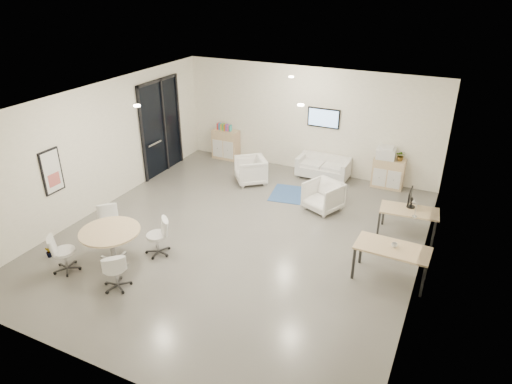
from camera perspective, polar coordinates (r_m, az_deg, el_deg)
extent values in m
cube|color=#5E5B56|center=(11.07, -1.97, -7.29)|extent=(8.00, 9.00, 0.80)
cube|color=white|center=(9.49, -2.35, 13.37)|extent=(8.00, 9.00, 0.80)
cube|color=silver|center=(14.37, 7.03, 9.31)|extent=(8.00, 0.80, 3.20)
cube|color=silver|center=(6.79, -22.16, -13.06)|extent=(8.00, 0.80, 3.20)
cube|color=silver|center=(12.64, -20.21, 5.56)|extent=(0.80, 9.00, 3.20)
cube|color=silver|center=(9.14, 23.17, -2.72)|extent=(0.80, 9.00, 3.20)
cube|color=black|center=(14.18, -11.80, 7.98)|extent=(0.02, 1.90, 2.85)
cube|color=black|center=(13.82, -12.26, 13.44)|extent=(0.06, 1.90, 0.08)
cube|color=black|center=(13.49, -14.02, 6.84)|extent=(0.06, 0.08, 2.85)
cube|color=black|center=(14.86, -9.65, 8.99)|extent=(0.06, 0.08, 2.85)
cube|color=black|center=(14.28, -11.38, 8.15)|extent=(0.06, 0.07, 2.85)
cube|color=#B2B2B7|center=(13.92, -12.56, 5.95)|extent=(0.04, 0.60, 0.05)
cube|color=black|center=(11.37, -24.18, 2.37)|extent=(0.04, 0.54, 1.04)
cube|color=white|center=(11.36, -24.11, 2.35)|extent=(0.01, 0.46, 0.96)
cube|color=#C25853|center=(11.43, -23.92, 1.43)|extent=(0.01, 0.32, 0.30)
cube|color=black|center=(13.79, 8.45, 9.16)|extent=(0.98, 0.05, 0.58)
cube|color=#93C2FF|center=(13.76, 8.41, 9.13)|extent=(0.90, 0.01, 0.50)
cylinder|color=#FFEAC6|center=(9.77, -14.67, 10.39)|extent=(0.14, 0.14, 0.03)
cylinder|color=#FFEAC6|center=(9.56, 5.62, 10.78)|extent=(0.14, 0.14, 0.03)
cylinder|color=#FFEAC6|center=(12.25, 4.42, 14.16)|extent=(0.14, 0.14, 0.03)
cube|color=tan|center=(15.21, -3.77, 5.96)|extent=(0.86, 0.43, 0.97)
cube|color=silver|center=(15.16, -4.83, 5.45)|extent=(0.36, 0.02, 0.58)
cube|color=silver|center=(14.97, -3.51, 5.24)|extent=(0.36, 0.02, 0.58)
cube|color=tan|center=(13.62, 16.20, 2.28)|extent=(0.87, 0.41, 0.87)
cube|color=silver|center=(13.48, 15.15, 1.77)|extent=(0.37, 0.02, 0.52)
cube|color=silver|center=(13.43, 16.82, 1.46)|extent=(0.37, 0.02, 0.52)
cube|color=red|center=(15.15, -4.73, 8.21)|extent=(0.04, 0.14, 0.22)
cube|color=#337FCC|center=(15.12, -4.52, 8.18)|extent=(0.04, 0.14, 0.22)
cube|color=gold|center=(15.09, -4.31, 8.15)|extent=(0.04, 0.14, 0.22)
cube|color=#4CB24C|center=(15.06, -4.09, 8.12)|extent=(0.04, 0.14, 0.22)
cube|color=#CC6619|center=(15.03, -3.87, 8.09)|extent=(0.04, 0.14, 0.22)
cube|color=purple|center=(14.99, -3.66, 8.06)|extent=(0.04, 0.14, 0.22)
cube|color=#E54C7F|center=(14.96, -3.44, 8.03)|extent=(0.04, 0.14, 0.22)
cube|color=teal|center=(14.94, -3.22, 8.00)|extent=(0.04, 0.14, 0.22)
cube|color=white|center=(13.42, 15.96, 4.68)|extent=(0.54, 0.46, 0.30)
cube|color=white|center=(13.36, 16.05, 5.41)|extent=(0.40, 0.34, 0.06)
cube|color=silver|center=(13.88, 8.36, 2.64)|extent=(1.54, 0.78, 0.29)
cube|color=silver|center=(14.04, 8.81, 4.14)|extent=(1.53, 0.19, 0.29)
cube|color=silver|center=(14.03, 5.68, 3.68)|extent=(0.14, 0.77, 0.57)
cube|color=silver|center=(13.66, 11.18, 2.67)|extent=(0.14, 0.77, 0.57)
cube|color=navy|center=(12.79, 5.78, -0.45)|extent=(1.88, 1.40, 0.01)
imported|color=silver|center=(13.38, -0.69, 2.88)|extent=(1.12, 1.13, 0.85)
imported|color=silver|center=(11.95, 8.40, -0.36)|extent=(1.06, 1.03, 0.85)
cube|color=tan|center=(11.14, 18.64, -2.21)|extent=(1.37, 0.79, 0.04)
cube|color=black|center=(11.11, 15.10, -3.78)|extent=(0.05, 0.05, 0.64)
cube|color=black|center=(11.02, 21.27, -5.00)|extent=(0.05, 0.05, 0.64)
cube|color=black|center=(11.60, 15.67, -2.53)|extent=(0.05, 0.05, 0.64)
cube|color=black|center=(11.52, 21.57, -3.68)|extent=(0.05, 0.05, 0.64)
cube|color=tan|center=(9.45, 16.72, -6.75)|extent=(1.46, 0.76, 0.04)
cube|color=black|center=(9.48, 12.10, -8.76)|extent=(0.05, 0.05, 0.71)
cube|color=black|center=(9.36, 20.14, -10.44)|extent=(0.05, 0.05, 0.71)
cube|color=black|center=(9.99, 13.00, -6.91)|extent=(0.05, 0.05, 0.71)
cube|color=black|center=(9.87, 20.59, -8.46)|extent=(0.05, 0.05, 0.71)
cylinder|color=black|center=(11.26, 18.77, -1.75)|extent=(0.20, 0.20, 0.02)
cube|color=black|center=(11.21, 18.86, -1.21)|extent=(0.04, 0.03, 0.24)
cube|color=black|center=(11.15, 18.71, -0.47)|extent=(0.03, 0.50, 0.32)
cylinder|color=tan|center=(10.05, -17.82, -4.72)|extent=(1.26, 1.26, 0.04)
cylinder|color=#B2B2B7|center=(10.24, -17.53, -6.57)|extent=(0.10, 0.10, 0.73)
cube|color=#B2B2B7|center=(10.42, -17.28, -8.19)|extent=(0.74, 0.06, 0.03)
cube|color=#B2B2B7|center=(10.42, -17.28, -8.19)|extent=(0.06, 0.74, 0.03)
imported|color=#3F7F3F|center=(13.37, 17.66, 4.20)|extent=(0.27, 0.30, 0.23)
imported|color=#3F7F3F|center=(11.03, -24.40, -7.17)|extent=(0.25, 0.31, 0.12)
imported|color=white|center=(9.42, 16.92, -6.32)|extent=(0.11, 0.09, 0.11)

